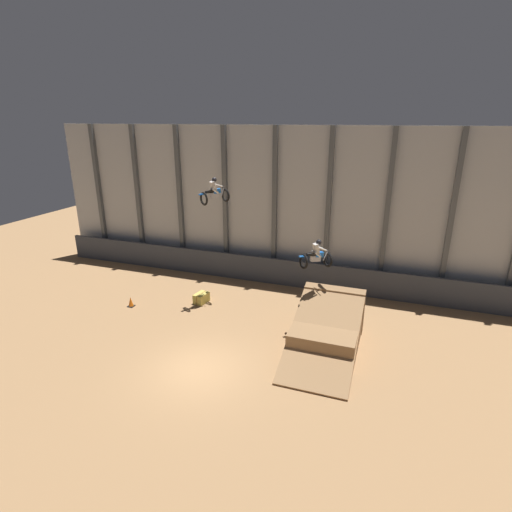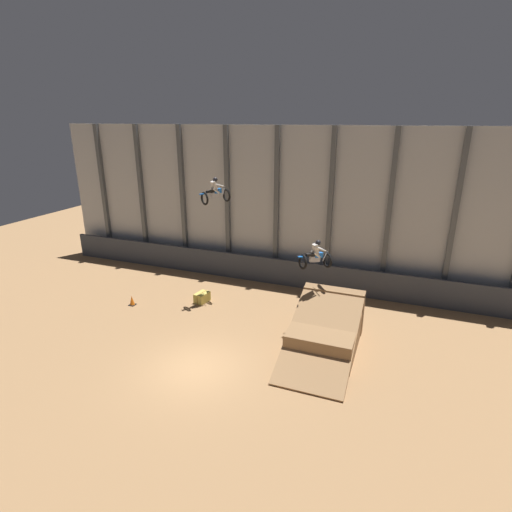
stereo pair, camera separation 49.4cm
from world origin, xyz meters
name	(u,v)px [view 2 (the right image)]	position (x,y,z in m)	size (l,w,h in m)	color
ground_plane	(196,368)	(0.00, 0.00, 0.00)	(60.00, 60.00, 0.00)	#9E754C
arena_back_wall	(277,206)	(0.00, 10.92, 4.92)	(32.00, 0.40, 9.84)	#ADB2B7
lower_barrier	(272,271)	(0.00, 10.08, 0.86)	(31.36, 0.20, 1.72)	#383D47
dirt_ramp	(326,330)	(4.80, 3.91, 0.78)	(3.01, 5.80, 2.35)	#966F48
rider_bike_left_air	(215,193)	(-2.19, 6.70, 6.35)	(1.43, 1.71, 1.45)	black
rider_bike_right_air	(316,257)	(3.83, 5.27, 3.87)	(1.63, 1.62, 1.51)	black
traffic_cone_near_ramp	(302,312)	(3.01, 6.30, 0.28)	(0.36, 0.36, 0.58)	black
traffic_cone_arena_edge	(132,301)	(-6.47, 4.12, 0.28)	(0.36, 0.36, 0.58)	black
hay_bale_trackside	(202,297)	(-2.91, 5.96, 0.28)	(0.74, 0.99, 0.57)	#CCB751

